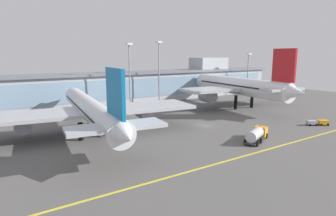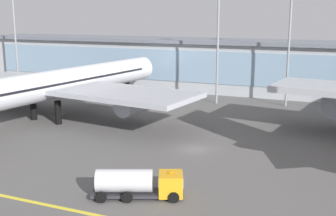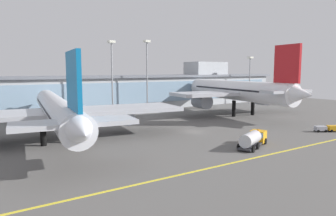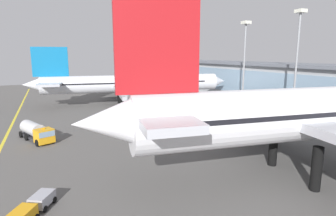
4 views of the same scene
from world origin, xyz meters
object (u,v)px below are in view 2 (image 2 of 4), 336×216
object	(u,v)px
apron_light_mast_west	(14,25)
airliner_near_left	(59,84)
fuel_tanker_truck	(141,183)
apron_light_mast_centre	(218,30)
apron_light_mast_east	(290,28)

from	to	relation	value
apron_light_mast_west	airliner_near_left	bearing A→B (deg)	-37.49
apron_light_mast_west	fuel_tanker_truck	bearing A→B (deg)	-39.38
apron_light_mast_west	apron_light_mast_centre	bearing A→B (deg)	0.16
airliner_near_left	apron_light_mast_west	distance (m)	38.43
airliner_near_left	apron_light_mast_west	size ratio (longest dim) A/B	2.53
apron_light_mast_centre	apron_light_mast_east	world-z (taller)	apron_light_mast_east
airliner_near_left	apron_light_mast_west	bearing A→B (deg)	60.49
airliner_near_left	fuel_tanker_truck	distance (m)	37.71
apron_light_mast_centre	apron_light_mast_east	size ratio (longest dim) A/B	0.96
airliner_near_left	apron_light_mast_west	xyz separation A→B (m)	(-29.59, 22.70, 9.29)
apron_light_mast_east	apron_light_mast_west	bearing A→B (deg)	-177.31
fuel_tanker_truck	apron_light_mast_east	xyz separation A→B (m)	(6.77, 50.43, 13.77)
airliner_near_left	apron_light_mast_east	world-z (taller)	apron_light_mast_east
apron_light_mast_east	fuel_tanker_truck	bearing A→B (deg)	-97.65
apron_light_mast_west	apron_light_mast_east	world-z (taller)	apron_light_mast_east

